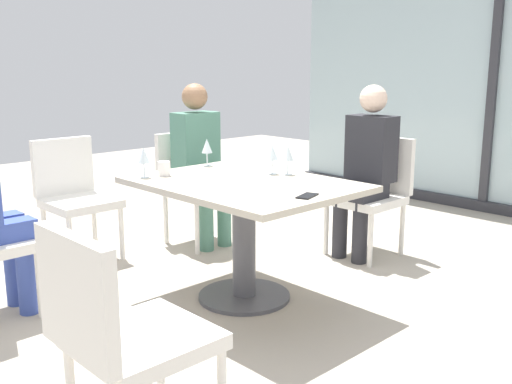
{
  "coord_description": "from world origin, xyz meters",
  "views": [
    {
      "loc": [
        2.5,
        -2.3,
        1.4
      ],
      "look_at": [
        0.0,
        0.1,
        0.65
      ],
      "focal_mm": 41.32,
      "sensor_mm": 36.0,
      "label": 1
    }
  ],
  "objects_px": {
    "person_far_left": "(201,157)",
    "wine_glass_2": "(272,153)",
    "coffee_cup": "(164,169)",
    "wine_glass_1": "(288,154)",
    "wine_glass_0": "(144,156)",
    "chair_near_window": "(374,188)",
    "person_near_window": "(366,163)",
    "chair_front_right": "(119,329)",
    "cell_phone_on_table": "(307,196)",
    "wine_glass_3": "(207,147)",
    "dining_table_main": "(244,210)",
    "chair_side_end": "(74,191)",
    "chair_far_left": "(193,180)"
  },
  "relations": [
    {
      "from": "coffee_cup",
      "to": "cell_phone_on_table",
      "type": "relative_size",
      "value": 0.62
    },
    {
      "from": "chair_side_end",
      "to": "wine_glass_3",
      "type": "distance_m",
      "value": 1.1
    },
    {
      "from": "dining_table_main",
      "to": "chair_near_window",
      "type": "height_order",
      "value": "chair_near_window"
    },
    {
      "from": "wine_glass_0",
      "to": "cell_phone_on_table",
      "type": "height_order",
      "value": "wine_glass_0"
    },
    {
      "from": "person_far_left",
      "to": "wine_glass_0",
      "type": "distance_m",
      "value": 1.06
    },
    {
      "from": "wine_glass_3",
      "to": "wine_glass_1",
      "type": "bearing_deg",
      "value": 15.15
    },
    {
      "from": "chair_far_left",
      "to": "chair_side_end",
      "type": "relative_size",
      "value": 1.0
    },
    {
      "from": "dining_table_main",
      "to": "chair_near_window",
      "type": "bearing_deg",
      "value": 90.0
    },
    {
      "from": "wine_glass_2",
      "to": "chair_near_window",
      "type": "bearing_deg",
      "value": 87.46
    },
    {
      "from": "person_near_window",
      "to": "chair_near_window",
      "type": "bearing_deg",
      "value": 90.0
    },
    {
      "from": "person_near_window",
      "to": "person_far_left",
      "type": "height_order",
      "value": "same"
    },
    {
      "from": "chair_near_window",
      "to": "chair_side_end",
      "type": "height_order",
      "value": "same"
    },
    {
      "from": "wine_glass_0",
      "to": "coffee_cup",
      "type": "xyz_separation_m",
      "value": [
        0.03,
        0.12,
        -0.09
      ]
    },
    {
      "from": "coffee_cup",
      "to": "wine_glass_1",
      "type": "bearing_deg",
      "value": 49.09
    },
    {
      "from": "wine_glass_3",
      "to": "person_far_left",
      "type": "bearing_deg",
      "value": 145.61
    },
    {
      "from": "wine_glass_2",
      "to": "chair_far_left",
      "type": "bearing_deg",
      "value": 167.97
    },
    {
      "from": "chair_side_end",
      "to": "person_far_left",
      "type": "distance_m",
      "value": 0.98
    },
    {
      "from": "chair_front_right",
      "to": "cell_phone_on_table",
      "type": "distance_m",
      "value": 1.32
    },
    {
      "from": "dining_table_main",
      "to": "person_near_window",
      "type": "relative_size",
      "value": 1.03
    },
    {
      "from": "chair_far_left",
      "to": "person_far_left",
      "type": "xyz_separation_m",
      "value": [
        0.11,
        -0.0,
        0.2
      ]
    },
    {
      "from": "chair_side_end",
      "to": "person_near_window",
      "type": "relative_size",
      "value": 0.69
    },
    {
      "from": "person_near_window",
      "to": "coffee_cup",
      "type": "relative_size",
      "value": 14.0
    },
    {
      "from": "person_far_left",
      "to": "wine_glass_3",
      "type": "distance_m",
      "value": 0.63
    },
    {
      "from": "chair_side_end",
      "to": "coffee_cup",
      "type": "relative_size",
      "value": 9.67
    },
    {
      "from": "chair_near_window",
      "to": "chair_side_end",
      "type": "bearing_deg",
      "value": -131.11
    },
    {
      "from": "dining_table_main",
      "to": "wine_glass_0",
      "type": "distance_m",
      "value": 0.69
    },
    {
      "from": "chair_near_window",
      "to": "wine_glass_1",
      "type": "distance_m",
      "value": 1.05
    },
    {
      "from": "person_far_left",
      "to": "wine_glass_3",
      "type": "height_order",
      "value": "person_far_left"
    },
    {
      "from": "chair_near_window",
      "to": "wine_glass_2",
      "type": "relative_size",
      "value": 4.7
    },
    {
      "from": "chair_near_window",
      "to": "chair_side_end",
      "type": "distance_m",
      "value": 2.21
    },
    {
      "from": "chair_front_right",
      "to": "person_near_window",
      "type": "distance_m",
      "value": 2.66
    },
    {
      "from": "chair_side_end",
      "to": "chair_front_right",
      "type": "bearing_deg",
      "value": -23.42
    },
    {
      "from": "chair_side_end",
      "to": "person_near_window",
      "type": "height_order",
      "value": "person_near_window"
    },
    {
      "from": "dining_table_main",
      "to": "person_far_left",
      "type": "height_order",
      "value": "person_far_left"
    },
    {
      "from": "chair_near_window",
      "to": "coffee_cup",
      "type": "bearing_deg",
      "value": -106.63
    },
    {
      "from": "chair_far_left",
      "to": "wine_glass_1",
      "type": "bearing_deg",
      "value": -8.65
    },
    {
      "from": "person_far_left",
      "to": "wine_glass_2",
      "type": "height_order",
      "value": "person_far_left"
    },
    {
      "from": "wine_glass_2",
      "to": "coffee_cup",
      "type": "relative_size",
      "value": 2.06
    },
    {
      "from": "wine_glass_0",
      "to": "chair_near_window",
      "type": "bearing_deg",
      "value": 73.45
    },
    {
      "from": "dining_table_main",
      "to": "wine_glass_3",
      "type": "distance_m",
      "value": 0.66
    },
    {
      "from": "chair_side_end",
      "to": "wine_glass_1",
      "type": "xyz_separation_m",
      "value": [
        1.49,
        0.69,
        0.37
      ]
    },
    {
      "from": "wine_glass_1",
      "to": "cell_phone_on_table",
      "type": "relative_size",
      "value": 1.28
    },
    {
      "from": "chair_front_right",
      "to": "wine_glass_3",
      "type": "distance_m",
      "value": 2.04
    },
    {
      "from": "chair_near_window",
      "to": "cell_phone_on_table",
      "type": "height_order",
      "value": "chair_near_window"
    },
    {
      "from": "person_near_window",
      "to": "coffee_cup",
      "type": "xyz_separation_m",
      "value": [
        -0.46,
        -1.45,
        0.08
      ]
    },
    {
      "from": "chair_far_left",
      "to": "wine_glass_3",
      "type": "height_order",
      "value": "wine_glass_3"
    },
    {
      "from": "person_far_left",
      "to": "wine_glass_1",
      "type": "height_order",
      "value": "person_far_left"
    },
    {
      "from": "wine_glass_0",
      "to": "wine_glass_1",
      "type": "xyz_separation_m",
      "value": [
        0.53,
        0.7,
        0.0
      ]
    },
    {
      "from": "chair_side_end",
      "to": "person_far_left",
      "type": "relative_size",
      "value": 0.69
    },
    {
      "from": "chair_front_right",
      "to": "coffee_cup",
      "type": "bearing_deg",
      "value": 139.11
    }
  ]
}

